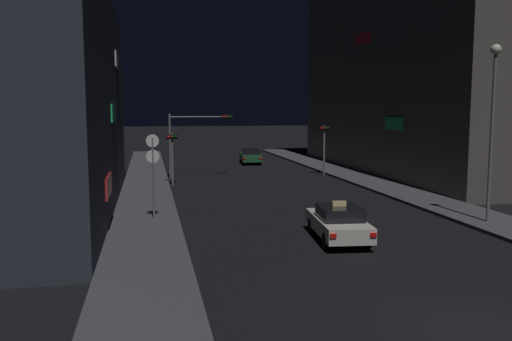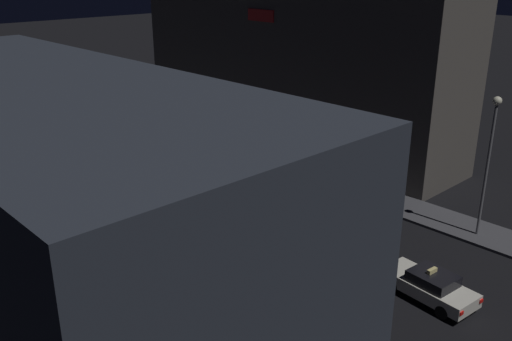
% 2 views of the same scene
% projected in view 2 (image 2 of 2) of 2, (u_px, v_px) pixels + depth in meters
% --- Properties ---
extents(sidewalk_left, '(3.11, 56.57, 0.16)m').
position_uv_depth(sidewalk_left, '(94.00, 227.00, 32.71)').
color(sidewalk_left, '#424247').
rests_on(sidewalk_left, ground_plane).
extents(sidewalk_right, '(3.11, 56.57, 0.16)m').
position_uv_depth(sidewalk_right, '(281.00, 165.00, 42.87)').
color(sidewalk_right, '#424247').
rests_on(sidewalk_right, ground_plane).
extents(building_facade_left, '(9.29, 24.13, 11.02)m').
position_uv_depth(building_facade_left, '(46.00, 225.00, 20.74)').
color(building_facade_left, '#282D38').
rests_on(building_facade_left, ground_plane).
extents(building_facade_right, '(7.03, 30.20, 23.64)m').
position_uv_depth(building_facade_right, '(292.00, 0.00, 44.61)').
color(building_facade_right, '#514C47').
rests_on(building_facade_right, ground_plane).
extents(taxi, '(2.23, 4.60, 1.62)m').
position_uv_depth(taxi, '(429.00, 285.00, 25.64)').
color(taxi, silver).
rests_on(taxi, ground_plane).
extents(far_car, '(2.22, 4.60, 1.42)m').
position_uv_depth(far_car, '(123.00, 136.00, 47.76)').
color(far_car, '#1E512D').
rests_on(far_car, ground_plane).
extents(traffic_light_overhead, '(4.85, 0.42, 4.91)m').
position_uv_depth(traffic_light_overhead, '(115.00, 144.00, 36.26)').
color(traffic_light_overhead, slate).
rests_on(traffic_light_overhead, ground_plane).
extents(traffic_light_left_kerb, '(0.80, 0.42, 3.62)m').
position_uv_depth(traffic_light_left_kerb, '(120.00, 181.00, 32.78)').
color(traffic_light_left_kerb, slate).
rests_on(traffic_light_left_kerb, ground_plane).
extents(traffic_light_right_kerb, '(0.80, 0.42, 3.99)m').
position_uv_depth(traffic_light_right_kerb, '(235.00, 126.00, 42.94)').
color(traffic_light_right_kerb, slate).
rests_on(traffic_light_right_kerb, ground_plane).
extents(sign_pole_left, '(0.61, 0.10, 3.97)m').
position_uv_depth(sign_pole_left, '(242.00, 267.00, 23.54)').
color(sign_pole_left, slate).
rests_on(sign_pole_left, sidewalk_left).
extents(street_lamp_near_block, '(0.48, 0.48, 7.97)m').
position_uv_depth(street_lamp_near_block, '(490.00, 147.00, 29.95)').
color(street_lamp_near_block, slate).
rests_on(street_lamp_near_block, sidewalk_right).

